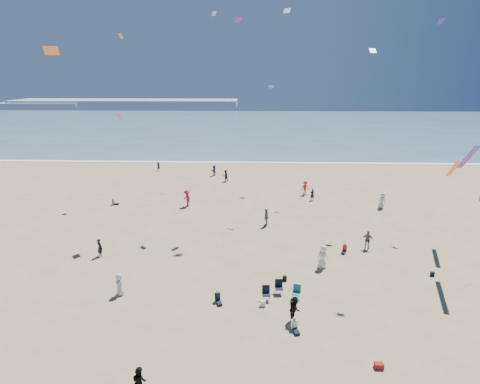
{
  "coord_description": "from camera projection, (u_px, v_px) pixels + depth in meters",
  "views": [
    {
      "loc": [
        2.89,
        -18.23,
        14.3
      ],
      "look_at": [
        2.0,
        8.0,
        6.16
      ],
      "focal_mm": 28.0,
      "sensor_mm": 36.0,
      "label": 1
    }
  ],
  "objects": [
    {
      "name": "white_tote",
      "position": [
        263.0,
        303.0,
        24.27
      ],
      "size": [
        0.35,
        0.2,
        0.4
      ],
      "primitive_type": "cube",
      "color": "white",
      "rests_on": "ground"
    },
    {
      "name": "cooler",
      "position": [
        379.0,
        365.0,
        19.12
      ],
      "size": [
        0.45,
        0.3,
        0.3
      ],
      "primitive_type": "cube",
      "color": "#A31B17",
      "rests_on": "ground"
    },
    {
      "name": "surf_line",
      "position": [
        236.0,
        162.0,
        64.68
      ],
      "size": [
        220.0,
        1.2,
        0.08
      ],
      "primitive_type": "cube",
      "color": "white",
      "rests_on": "ground"
    },
    {
      "name": "navy_bag",
      "position": [
        432.0,
        274.0,
        27.93
      ],
      "size": [
        0.28,
        0.18,
        0.34
      ],
      "primitive_type": "cube",
      "color": "black",
      "rests_on": "ground"
    },
    {
      "name": "ocean",
      "position": [
        243.0,
        126.0,
        112.41
      ],
      "size": [
        220.0,
        100.0,
        0.06
      ],
      "primitive_type": "cube",
      "color": "#476B84",
      "rests_on": "ground"
    },
    {
      "name": "headland_far",
      "position": [
        126.0,
        103.0,
        185.47
      ],
      "size": [
        110.0,
        20.0,
        3.2
      ],
      "primitive_type": "cube",
      "color": "#7A8EA8",
      "rests_on": "ground"
    },
    {
      "name": "ground",
      "position": [
        201.0,
        333.0,
        21.73
      ],
      "size": [
        220.0,
        220.0,
        0.0
      ],
      "primitive_type": "plane",
      "color": "tan",
      "rests_on": "ground"
    },
    {
      "name": "chair_cluster",
      "position": [
        280.0,
        291.0,
        25.07
      ],
      "size": [
        2.7,
        1.44,
        1.0
      ],
      "color": "black",
      "rests_on": "ground"
    },
    {
      "name": "seated_group",
      "position": [
        236.0,
        275.0,
        27.32
      ],
      "size": [
        24.88,
        30.04,
        0.84
      ],
      "color": "silver",
      "rests_on": "ground"
    },
    {
      "name": "headland_near",
      "position": [
        42.0,
        105.0,
        182.17
      ],
      "size": [
        40.0,
        14.0,
        2.0
      ],
      "primitive_type": "cube",
      "color": "#7A8EA8",
      "rests_on": "ground"
    },
    {
      "name": "standing_flyers",
      "position": [
        262.0,
        218.0,
        37.11
      ],
      "size": [
        30.21,
        45.38,
        1.93
      ],
      "color": "beige",
      "rests_on": "ground"
    },
    {
      "name": "kites_aloft",
      "position": [
        348.0,
        72.0,
        29.17
      ],
      "size": [
        46.03,
        44.06,
        29.42
      ],
      "color": "silver",
      "rests_on": "ground"
    },
    {
      "name": "black_backpack",
      "position": [
        285.0,
        278.0,
        27.29
      ],
      "size": [
        0.3,
        0.22,
        0.38
      ],
      "primitive_type": "cube",
      "color": "black",
      "rests_on": "ground"
    }
  ]
}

